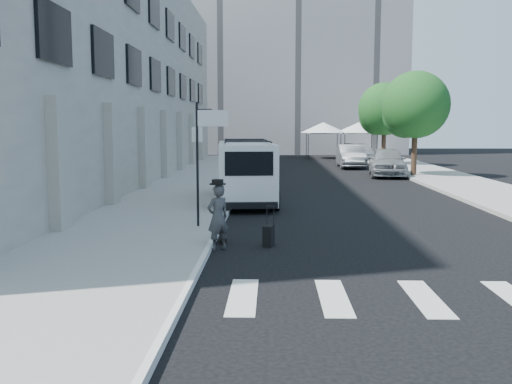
# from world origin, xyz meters

# --- Properties ---
(ground) EXTENTS (120.00, 120.00, 0.00)m
(ground) POSITION_xyz_m (0.00, 0.00, 0.00)
(ground) COLOR black
(ground) RESTS_ON ground
(sidewalk_left) EXTENTS (4.50, 48.00, 0.15)m
(sidewalk_left) POSITION_xyz_m (-4.25, 16.00, 0.07)
(sidewalk_left) COLOR gray
(sidewalk_left) RESTS_ON ground
(sidewalk_right) EXTENTS (4.00, 56.00, 0.15)m
(sidewalk_right) POSITION_xyz_m (9.00, 20.00, 0.07)
(sidewalk_right) COLOR gray
(sidewalk_right) RESTS_ON ground
(building_left) EXTENTS (10.00, 44.00, 12.00)m
(building_left) POSITION_xyz_m (-11.50, 18.00, 6.00)
(building_left) COLOR gray
(building_left) RESTS_ON ground
(building_far) EXTENTS (22.00, 12.00, 25.00)m
(building_far) POSITION_xyz_m (2.00, 50.00, 12.50)
(building_far) COLOR slate
(building_far) RESTS_ON ground
(sign_pole) EXTENTS (1.03, 0.07, 3.50)m
(sign_pole) POSITION_xyz_m (-2.36, 3.20, 2.65)
(sign_pole) COLOR black
(sign_pole) RESTS_ON sidewalk_left
(tree_near) EXTENTS (3.80, 3.83, 6.03)m
(tree_near) POSITION_xyz_m (7.50, 20.15, 3.97)
(tree_near) COLOR black
(tree_near) RESTS_ON ground
(tree_far) EXTENTS (3.80, 3.83, 6.03)m
(tree_far) POSITION_xyz_m (7.50, 29.15, 3.97)
(tree_far) COLOR black
(tree_far) RESTS_ON ground
(tent_left) EXTENTS (4.00, 4.00, 3.20)m
(tent_left) POSITION_xyz_m (4.00, 38.00, 2.71)
(tent_left) COLOR black
(tent_left) RESTS_ON ground
(tent_right) EXTENTS (4.00, 4.00, 3.20)m
(tent_right) POSITION_xyz_m (7.20, 38.50, 2.71)
(tent_right) COLOR black
(tent_right) RESTS_ON ground
(businessman) EXTENTS (0.70, 0.67, 1.60)m
(businessman) POSITION_xyz_m (-1.80, 0.74, 0.80)
(businessman) COLOR #3B3C3E
(businessman) RESTS_ON ground
(briefcase) EXTENTS (0.22, 0.46, 0.34)m
(briefcase) POSITION_xyz_m (-1.76, 1.60, 0.17)
(briefcase) COLOR black
(briefcase) RESTS_ON ground
(suitcase) EXTENTS (0.31, 0.41, 1.01)m
(suitcase) POSITION_xyz_m (-0.57, 1.22, 0.27)
(suitcase) COLOR black
(suitcase) RESTS_ON ground
(cargo_van) EXTENTS (2.59, 6.34, 2.33)m
(cargo_van) POSITION_xyz_m (-1.52, 9.14, 1.21)
(cargo_van) COLOR white
(cargo_van) RESTS_ON ground
(parked_car_a) EXTENTS (2.64, 5.25, 1.71)m
(parked_car_a) POSITION_xyz_m (6.23, 20.68, 0.86)
(parked_car_a) COLOR #94979B
(parked_car_a) RESTS_ON ground
(parked_car_b) EXTENTS (1.78, 4.89, 1.60)m
(parked_car_b) POSITION_xyz_m (5.00, 27.22, 0.80)
(parked_car_b) COLOR #5A5D61
(parked_car_b) RESTS_ON ground
(parked_car_c) EXTENTS (2.21, 5.04, 1.44)m
(parked_car_c) POSITION_xyz_m (6.80, 34.92, 0.72)
(parked_car_c) COLOR #A1A4A8
(parked_car_c) RESTS_ON ground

